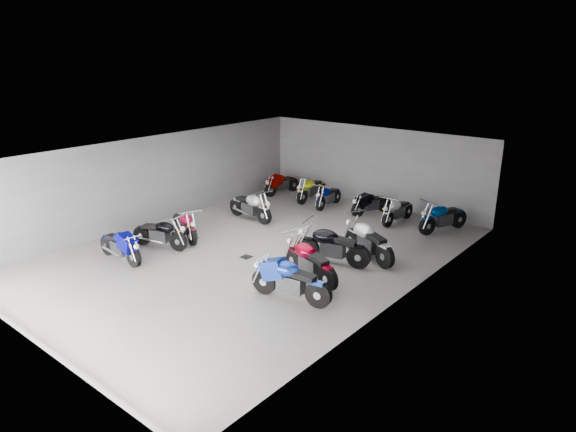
# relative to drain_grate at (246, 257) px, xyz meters

# --- Properties ---
(ground) EXTENTS (14.00, 14.00, 0.00)m
(ground) POSITION_rel_drain_grate_xyz_m (0.00, 0.50, -0.01)
(ground) COLOR gray
(ground) RESTS_ON ground
(wall_back) EXTENTS (10.00, 0.10, 3.20)m
(wall_back) POSITION_rel_drain_grate_xyz_m (0.00, 7.50, 1.59)
(wall_back) COLOR slate
(wall_back) RESTS_ON ground
(wall_left) EXTENTS (0.10, 14.00, 3.20)m
(wall_left) POSITION_rel_drain_grate_xyz_m (-5.00, 0.50, 1.59)
(wall_left) COLOR slate
(wall_left) RESTS_ON ground
(wall_right) EXTENTS (0.10, 14.00, 3.20)m
(wall_right) POSITION_rel_drain_grate_xyz_m (5.00, 0.50, 1.59)
(wall_right) COLOR slate
(wall_right) RESTS_ON ground
(ceiling) EXTENTS (10.00, 14.00, 0.04)m
(ceiling) POSITION_rel_drain_grate_xyz_m (0.00, 0.50, 3.21)
(ceiling) COLOR black
(ceiling) RESTS_ON wall_back
(drain_grate) EXTENTS (0.32, 0.32, 0.01)m
(drain_grate) POSITION_rel_drain_grate_xyz_m (0.00, 0.00, 0.00)
(drain_grate) COLOR black
(drain_grate) RESTS_ON ground
(motorcycle_left_b) EXTENTS (2.07, 0.41, 0.91)m
(motorcycle_left_b) POSITION_rel_drain_grate_xyz_m (-2.72, -2.63, 0.49)
(motorcycle_left_b) COLOR black
(motorcycle_left_b) RESTS_ON ground
(motorcycle_left_c) EXTENTS (2.00, 0.72, 0.90)m
(motorcycle_left_c) POSITION_rel_drain_grate_xyz_m (-2.69, -1.19, 0.49)
(motorcycle_left_c) COLOR black
(motorcycle_left_c) RESTS_ON ground
(motorcycle_left_d) EXTENTS (2.01, 0.87, 0.92)m
(motorcycle_left_d) POSITION_rel_drain_grate_xyz_m (-2.74, -0.15, 0.50)
(motorcycle_left_d) COLOR black
(motorcycle_left_d) RESTS_ON ground
(motorcycle_left_f) EXTENTS (2.23, 0.49, 0.98)m
(motorcycle_left_f) POSITION_rel_drain_grate_xyz_m (-2.44, 2.76, 0.53)
(motorcycle_left_f) COLOR black
(motorcycle_left_f) RESTS_ON ground
(motorcycle_right_c) EXTENTS (2.26, 0.61, 1.00)m
(motorcycle_right_c) POSITION_rel_drain_grate_xyz_m (2.84, -1.34, 0.54)
(motorcycle_right_c) COLOR black
(motorcycle_right_c) RESTS_ON ground
(motorcycle_right_d) EXTENTS (2.21, 0.76, 0.99)m
(motorcycle_right_d) POSITION_rel_drain_grate_xyz_m (2.50, -0.05, 0.54)
(motorcycle_right_d) COLOR black
(motorcycle_right_d) RESTS_ON ground
(motorcycle_right_e) EXTENTS (2.29, 0.73, 1.02)m
(motorcycle_right_e) POSITION_rel_drain_grate_xyz_m (2.31, 1.29, 0.55)
(motorcycle_right_e) COLOR black
(motorcycle_right_e) RESTS_ON ground
(motorcycle_right_f) EXTENTS (2.23, 1.01, 1.03)m
(motorcycle_right_f) POSITION_rel_drain_grate_xyz_m (2.91, 2.33, 0.56)
(motorcycle_right_f) COLOR black
(motorcycle_right_f) RESTS_ON ground
(motorcycle_back_a) EXTENTS (0.45, 1.97, 0.87)m
(motorcycle_back_a) POSITION_rel_drain_grate_xyz_m (-3.89, 6.27, 0.47)
(motorcycle_back_a) COLOR black
(motorcycle_back_a) RESTS_ON ground
(motorcycle_back_b) EXTENTS (0.46, 2.11, 0.93)m
(motorcycle_back_b) POSITION_rel_drain_grate_xyz_m (-2.25, 6.28, 0.50)
(motorcycle_back_b) COLOR black
(motorcycle_back_b) RESTS_ON ground
(motorcycle_back_c) EXTENTS (0.43, 1.89, 0.83)m
(motorcycle_back_c) POSITION_rel_drain_grate_xyz_m (-1.14, 5.97, 0.45)
(motorcycle_back_c) COLOR black
(motorcycle_back_c) RESTS_ON ground
(motorcycle_back_d) EXTENTS (0.78, 1.78, 0.82)m
(motorcycle_back_d) POSITION_rel_drain_grate_xyz_m (0.71, 6.22, 0.44)
(motorcycle_back_d) COLOR black
(motorcycle_back_d) RESTS_ON ground
(motorcycle_back_e) EXTENTS (0.41, 1.99, 0.87)m
(motorcycle_back_e) POSITION_rel_drain_grate_xyz_m (2.00, 5.96, 0.47)
(motorcycle_back_e) COLOR black
(motorcycle_back_e) RESTS_ON ground
(motorcycle_back_f) EXTENTS (0.91, 2.10, 0.96)m
(motorcycle_back_f) POSITION_rel_drain_grate_xyz_m (3.68, 6.12, 0.52)
(motorcycle_back_f) COLOR black
(motorcycle_back_f) RESTS_ON ground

